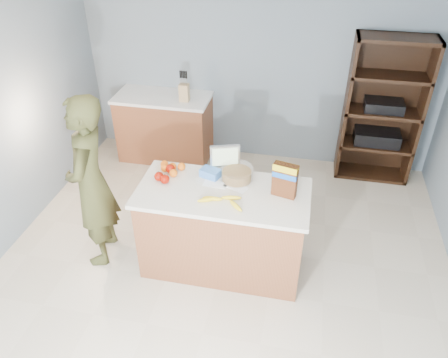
% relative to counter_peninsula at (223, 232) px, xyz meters
% --- Properties ---
extents(floor, '(4.50, 5.00, 0.02)m').
position_rel_counter_peninsula_xyz_m(floor, '(0.00, -0.30, -0.42)').
color(floor, beige).
rests_on(floor, ground).
extents(walls, '(4.52, 5.02, 2.51)m').
position_rel_counter_peninsula_xyz_m(walls, '(0.00, -0.30, 1.24)').
color(walls, gray).
rests_on(walls, ground).
extents(counter_peninsula, '(1.56, 0.76, 0.90)m').
position_rel_counter_peninsula_xyz_m(counter_peninsula, '(0.00, 0.00, 0.00)').
color(counter_peninsula, brown).
rests_on(counter_peninsula, ground).
extents(back_cabinet, '(1.24, 0.62, 0.90)m').
position_rel_counter_peninsula_xyz_m(back_cabinet, '(-1.20, 1.90, 0.04)').
color(back_cabinet, brown).
rests_on(back_cabinet, ground).
extents(shelving_unit, '(0.90, 0.40, 1.80)m').
position_rel_counter_peninsula_xyz_m(shelving_unit, '(1.55, 2.05, 0.45)').
color(shelving_unit, black).
rests_on(shelving_unit, ground).
extents(person, '(0.55, 0.71, 1.75)m').
position_rel_counter_peninsula_xyz_m(person, '(-1.23, -0.09, 0.46)').
color(person, '#3D3E1D').
rests_on(person, ground).
extents(knife_block, '(0.12, 0.10, 0.31)m').
position_rel_counter_peninsula_xyz_m(knife_block, '(-0.88, 1.82, 0.60)').
color(knife_block, tan).
rests_on(knife_block, back_cabinet).
extents(envelopes, '(0.43, 0.19, 0.00)m').
position_rel_counter_peninsula_xyz_m(envelopes, '(0.01, 0.09, 0.49)').
color(envelopes, white).
rests_on(envelopes, counter_peninsula).
extents(bananas, '(0.42, 0.22, 0.04)m').
position_rel_counter_peninsula_xyz_m(bananas, '(0.02, -0.16, 0.50)').
color(bananas, yellow).
rests_on(bananas, counter_peninsula).
extents(apples, '(0.16, 0.27, 0.09)m').
position_rel_counter_peninsula_xyz_m(apples, '(-0.57, 0.09, 0.53)').
color(apples, '#8B0E02').
rests_on(apples, counter_peninsula).
extents(oranges, '(0.25, 0.21, 0.08)m').
position_rel_counter_peninsula_xyz_m(oranges, '(-0.55, 0.22, 0.52)').
color(oranges, orange).
rests_on(oranges, counter_peninsula).
extents(blue_carton, '(0.21, 0.17, 0.08)m').
position_rel_counter_peninsula_xyz_m(blue_carton, '(-0.16, 0.21, 0.52)').
color(blue_carton, blue).
rests_on(blue_carton, counter_peninsula).
extents(salad_bowl, '(0.30, 0.30, 0.13)m').
position_rel_counter_peninsula_xyz_m(salad_bowl, '(0.09, 0.21, 0.54)').
color(salad_bowl, '#267219').
rests_on(salad_bowl, counter_peninsula).
extents(tv, '(0.28, 0.12, 0.28)m').
position_rel_counter_peninsula_xyz_m(tv, '(-0.05, 0.32, 0.64)').
color(tv, silver).
rests_on(tv, counter_peninsula).
extents(cereal_box, '(0.23, 0.13, 0.32)m').
position_rel_counter_peninsula_xyz_m(cereal_box, '(0.54, 0.05, 0.67)').
color(cereal_box, '#592B14').
rests_on(cereal_box, counter_peninsula).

